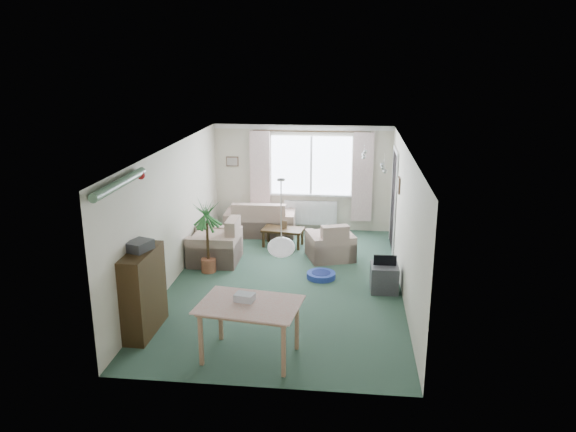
# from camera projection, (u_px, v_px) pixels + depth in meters

# --- Properties ---
(ground) EXTENTS (6.50, 6.50, 0.00)m
(ground) POSITION_uv_depth(u_px,v_px,m) (286.00, 283.00, 9.94)
(ground) COLOR #2B4839
(window) EXTENTS (1.80, 0.03, 1.30)m
(window) POSITION_uv_depth(u_px,v_px,m) (311.00, 165.00, 12.58)
(window) COLOR white
(curtain_rod) EXTENTS (2.60, 0.03, 0.03)m
(curtain_rod) POSITION_uv_depth(u_px,v_px,m) (311.00, 131.00, 12.29)
(curtain_rod) COLOR black
(curtain_left) EXTENTS (0.45, 0.08, 2.00)m
(curtain_left) POSITION_uv_depth(u_px,v_px,m) (260.00, 175.00, 12.67)
(curtain_left) COLOR beige
(curtain_right) EXTENTS (0.45, 0.08, 2.00)m
(curtain_right) POSITION_uv_depth(u_px,v_px,m) (363.00, 177.00, 12.43)
(curtain_right) COLOR beige
(radiator) EXTENTS (1.20, 0.10, 0.55)m
(radiator) POSITION_uv_depth(u_px,v_px,m) (311.00, 213.00, 12.85)
(radiator) COLOR white
(doorway) EXTENTS (0.03, 0.95, 2.00)m
(doorway) POSITION_uv_depth(u_px,v_px,m) (394.00, 200.00, 11.55)
(doorway) COLOR black
(pendant_lamp) EXTENTS (0.36, 0.36, 0.36)m
(pendant_lamp) POSITION_uv_depth(u_px,v_px,m) (281.00, 247.00, 7.31)
(pendant_lamp) COLOR white
(tinsel_garland) EXTENTS (1.60, 1.60, 0.12)m
(tinsel_garland) POSITION_uv_depth(u_px,v_px,m) (120.00, 183.00, 7.31)
(tinsel_garland) COLOR #196626
(bauble_cluster_a) EXTENTS (0.20, 0.20, 0.20)m
(bauble_cluster_a) POSITION_uv_depth(u_px,v_px,m) (364.00, 152.00, 10.04)
(bauble_cluster_a) COLOR silver
(bauble_cluster_b) EXTENTS (0.20, 0.20, 0.20)m
(bauble_cluster_b) POSITION_uv_depth(u_px,v_px,m) (384.00, 165.00, 8.86)
(bauble_cluster_b) COLOR silver
(wall_picture_back) EXTENTS (0.28, 0.03, 0.22)m
(wall_picture_back) POSITION_uv_depth(u_px,v_px,m) (232.00, 161.00, 12.76)
(wall_picture_back) COLOR brown
(wall_picture_right) EXTENTS (0.03, 0.24, 0.30)m
(wall_picture_right) POSITION_uv_depth(u_px,v_px,m) (399.00, 185.00, 10.44)
(wall_picture_right) COLOR brown
(sofa) EXTENTS (1.57, 0.88, 0.77)m
(sofa) POSITION_uv_depth(u_px,v_px,m) (260.00, 217.00, 12.55)
(sofa) COLOR beige
(sofa) RESTS_ON ground
(armchair_corner) EXTENTS (1.05, 1.03, 0.76)m
(armchair_corner) POSITION_uv_depth(u_px,v_px,m) (330.00, 240.00, 11.05)
(armchair_corner) COLOR beige
(armchair_corner) RESTS_ON ground
(armchair_left) EXTENTS (0.93, 0.98, 0.87)m
(armchair_left) POSITION_uv_depth(u_px,v_px,m) (215.00, 240.00, 10.86)
(armchair_left) COLOR #C6B196
(armchair_left) RESTS_ON ground
(coffee_table) EXTENTS (0.90, 0.58, 0.38)m
(coffee_table) POSITION_uv_depth(u_px,v_px,m) (283.00, 237.00, 11.81)
(coffee_table) COLOR black
(coffee_table) RESTS_ON ground
(photo_frame) EXTENTS (0.12, 0.06, 0.16)m
(photo_frame) POSITION_uv_depth(u_px,v_px,m) (284.00, 224.00, 11.78)
(photo_frame) COLOR brown
(photo_frame) RESTS_ON coffee_table
(bookshelf) EXTENTS (0.36, 1.02, 1.24)m
(bookshelf) POSITION_uv_depth(u_px,v_px,m) (143.00, 292.00, 8.05)
(bookshelf) COLOR black
(bookshelf) RESTS_ON ground
(hifi_box) EXTENTS (0.38, 0.42, 0.14)m
(hifi_box) POSITION_uv_depth(u_px,v_px,m) (139.00, 246.00, 7.89)
(hifi_box) COLOR #35363A
(hifi_box) RESTS_ON bookshelf
(houseplant) EXTENTS (0.74, 0.74, 1.37)m
(houseplant) POSITION_uv_depth(u_px,v_px,m) (207.00, 237.00, 10.26)
(houseplant) COLOR #1C4C1A
(houseplant) RESTS_ON ground
(dining_table) EXTENTS (1.31, 0.96, 0.75)m
(dining_table) POSITION_uv_depth(u_px,v_px,m) (250.00, 331.00, 7.42)
(dining_table) COLOR tan
(dining_table) RESTS_ON ground
(gift_box) EXTENTS (0.28, 0.23, 0.12)m
(gift_box) POSITION_uv_depth(u_px,v_px,m) (245.00, 298.00, 7.38)
(gift_box) COLOR silver
(gift_box) RESTS_ON dining_table
(tv_cube) EXTENTS (0.47, 0.52, 0.46)m
(tv_cube) POSITION_uv_depth(u_px,v_px,m) (384.00, 278.00, 9.57)
(tv_cube) COLOR #38383D
(tv_cube) RESTS_ON ground
(pet_bed) EXTENTS (0.63, 0.63, 0.10)m
(pet_bed) POSITION_uv_depth(u_px,v_px,m) (321.00, 275.00, 10.14)
(pet_bed) COLOR #21239B
(pet_bed) RESTS_ON ground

